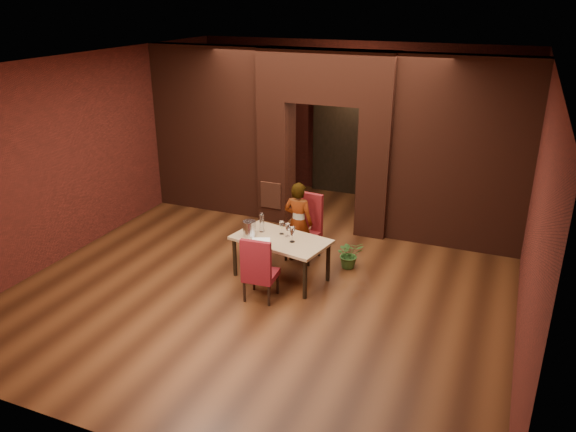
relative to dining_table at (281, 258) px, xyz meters
The scene contains 25 objects.
floor 0.45m from the dining_table, 111.21° to the left, with size 8.00×8.00×0.00m, color #4D2813.
ceiling 2.88m from the dining_table, 111.21° to the left, with size 7.00×8.00×0.04m, color silver.
wall_back 4.47m from the dining_table, 91.46° to the left, with size 7.00×0.04×3.20m, color maroon.
wall_front 3.93m from the dining_table, 91.68° to the right, with size 7.00×0.04×3.20m, color maroon.
wall_left 3.84m from the dining_table, behind, with size 0.04×8.00×3.20m, color maroon.
wall_right 3.63m from the dining_table, ahead, with size 0.04×8.00×3.20m, color maroon.
pillar_left 2.64m from the dining_table, 114.91° to the left, with size 0.55×0.55×2.30m, color maroon.
pillar_right 2.57m from the dining_table, 69.76° to the left, with size 0.55×0.55×2.30m, color maroon.
lintel 3.33m from the dining_table, 92.74° to the left, with size 2.45×0.55×0.90m, color maroon.
wing_wall_left 3.59m from the dining_table, 137.30° to the left, with size 2.27×0.35×3.20m, color maroon.
wing_wall_right 3.45m from the dining_table, 45.35° to the left, with size 2.27×0.35×3.20m, color maroon.
vent_panel 2.26m from the dining_table, 118.07° to the left, with size 0.40×0.03×0.50m, color brown.
rear_door 4.31m from the dining_table, 96.88° to the left, with size 0.90×0.08×2.10m, color black.
rear_door_frame 4.27m from the dining_table, 96.94° to the left, with size 1.02×0.04×2.22m, color black.
dining_table is the anchor object (origin of this frame).
chair_far 0.80m from the dining_table, 85.76° to the left, with size 0.49×0.49×1.08m, color maroon.
chair_near 0.68m from the dining_table, 92.44° to the right, with size 0.44×0.44×0.97m, color maroon.
person_seated 0.74m from the dining_table, 88.27° to the left, with size 0.49×0.32×1.34m, color silver.
wine_glass_a 0.46m from the dining_table, 109.45° to the left, with size 0.08×0.08×0.20m, color white, non-canonical shape.
wine_glass_b 0.45m from the dining_table, 61.90° to the left, with size 0.08×0.08×0.20m, color white, non-canonical shape.
wine_glass_c 0.49m from the dining_table, 14.24° to the right, with size 0.09×0.09×0.23m, color white, non-canonical shape.
tasting_sheet 0.45m from the dining_table, 143.81° to the right, with size 0.27×0.20×0.00m, color white.
wine_bucket 0.66m from the dining_table, 168.72° to the right, with size 0.20×0.20×0.24m, color #B7B7BE.
water_bottle 0.63m from the dining_table, 161.10° to the left, with size 0.07×0.07×0.31m, color silver.
potted_plant 1.15m from the dining_table, 40.93° to the left, with size 0.42×0.36×0.46m, color #356126.
Camera 1 is at (3.14, -7.33, 4.08)m, focal length 35.00 mm.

